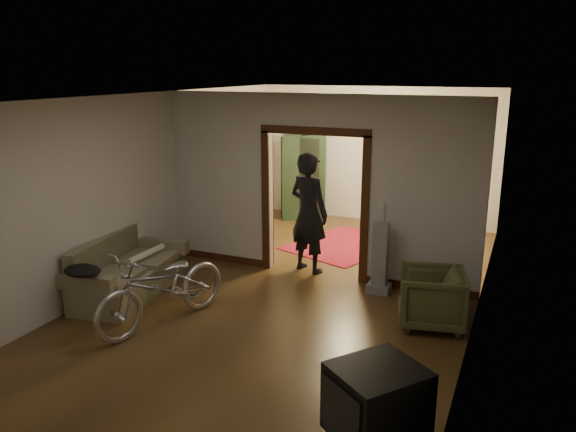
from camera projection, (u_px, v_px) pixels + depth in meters
The scene contains 23 objects.
floor at pixel (296, 290), 8.24m from camera, with size 5.00×8.50×0.01m, color #392612.
ceiling at pixel (297, 96), 7.52m from camera, with size 5.00×8.50×0.01m, color white.
wall_back at pixel (375, 155), 11.65m from camera, with size 5.00×0.02×2.80m, color beige.
wall_left at pixel (151, 183), 8.85m from camera, with size 0.02×8.50×2.80m, color beige.
wall_right at pixel (483, 215), 6.92m from camera, with size 0.02×8.50×2.80m, color beige.
partition_wall at pixel (315, 187), 8.55m from camera, with size 5.00×0.14×2.80m, color beige.
door_casing at pixel (315, 206), 8.62m from camera, with size 1.74×0.20×2.32m, color #391C0D.
far_window at pixel (409, 150), 11.30m from camera, with size 0.98×0.06×1.28m, color black.
chandelier at pixel (352, 115), 9.85m from camera, with size 0.24×0.24×0.24m, color #FFE0A5.
light_switch at pixel (381, 204), 8.11m from camera, with size 0.08×0.01×0.12m, color silver.
sofa at pixel (128, 267), 7.98m from camera, with size 0.83×1.84×0.85m, color #666144.
rolled_paper at pixel (146, 254), 8.18m from camera, with size 0.10×0.10×0.79m, color beige.
jacket at pixel (82, 271), 7.09m from camera, with size 0.50×0.38×0.15m, color black.
bicycle at pixel (163, 287), 7.02m from camera, with size 0.67×1.93×1.01m, color silver.
armchair at pixel (431, 298), 7.04m from camera, with size 0.78×0.80×0.73m, color #494D2B.
crt_tv at pixel (377, 401), 4.10m from camera, with size 0.63×0.56×0.54m, color black.
vacuum at pixel (380, 258), 8.03m from camera, with size 0.32×0.26×1.05m, color gray.
person at pixel (309, 213), 8.79m from camera, with size 0.70×0.46×1.92m, color black.
oriental_rug at pixel (345, 245), 10.32m from camera, with size 1.55×2.04×0.02m, color maroon.
locker at pixel (304, 178), 11.94m from camera, with size 0.89×0.50×1.79m, color #1C2F1C.
globe at pixel (305, 128), 11.67m from camera, with size 0.28×0.28×0.28m, color #1E5972.
desk at pixel (419, 216), 10.94m from camera, with size 0.98×0.55×0.72m, color black.
desk_chair at pixel (389, 211), 11.01m from camera, with size 0.39×0.39×0.89m, color black.
Camera 1 is at (2.96, -7.09, 3.17)m, focal length 35.00 mm.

